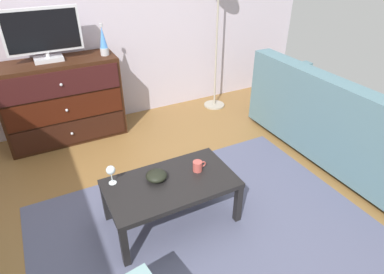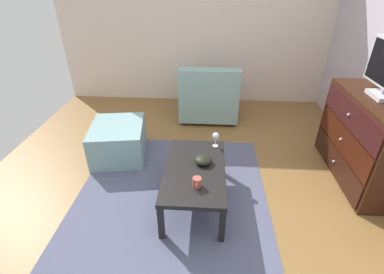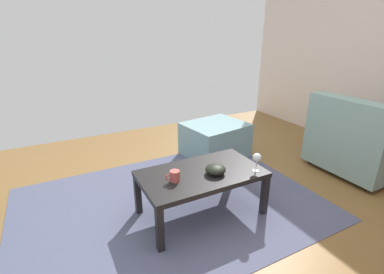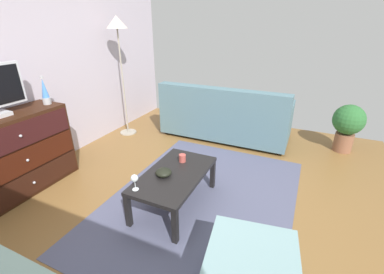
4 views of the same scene
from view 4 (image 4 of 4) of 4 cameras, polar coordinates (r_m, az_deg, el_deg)
ground_plane at (r=2.90m, az=-3.17°, el=-15.24°), size 5.73×4.65×0.05m
wall_accent_rear at (r=3.76m, az=-34.00°, el=12.58°), size 5.73×0.12×2.64m
area_rug at (r=2.96m, az=2.20°, el=-13.60°), size 2.60×1.90×0.01m
dresser at (r=3.48m, az=-34.63°, el=-3.41°), size 1.24×0.49×0.91m
lava_lamp at (r=3.52m, az=-29.58°, el=8.59°), size 0.09×0.09×0.33m
coffee_table at (r=2.71m, az=-3.87°, el=-8.74°), size 0.99×0.56×0.39m
wine_glass at (r=2.43m, az=-12.52°, el=-8.94°), size 0.07×0.07×0.16m
mug at (r=2.87m, az=-2.10°, el=-4.63°), size 0.11×0.08×0.08m
bowl_decorative at (r=2.63m, az=-6.27°, el=-7.72°), size 0.16×0.16×0.07m
couch_large at (r=4.36m, az=7.16°, el=4.27°), size 0.85×2.07×0.90m
standing_lamp at (r=4.40m, az=-15.97°, el=20.80°), size 0.32×0.32×1.89m
potted_plant at (r=4.45m, az=31.01°, el=2.49°), size 0.44×0.44×0.72m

